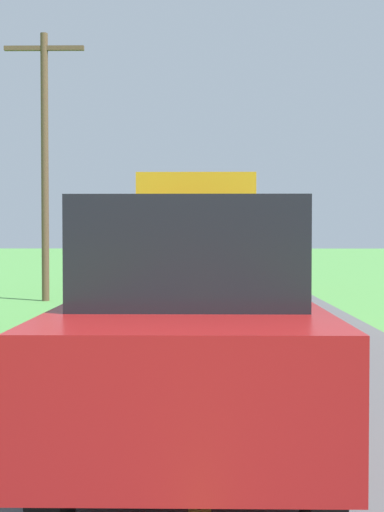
{
  "coord_description": "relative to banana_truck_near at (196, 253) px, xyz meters",
  "views": [
    {
      "loc": [
        0.01,
        -0.86,
        1.75
      ],
      "look_at": [
        -0.16,
        11.2,
        1.4
      ],
      "focal_mm": 46.49,
      "sensor_mm": 36.0,
      "label": 1
    }
  ],
  "objects": [
    {
      "name": "banana_truck_near",
      "position": [
        0.0,
        0.0,
        0.0
      ],
      "size": [
        2.38,
        5.82,
        2.8
      ],
      "color": "#2D2D30",
      "rests_on": "road_surface"
    },
    {
      "name": "banana_truck_far",
      "position": [
        -0.34,
        10.86,
        -0.01
      ],
      "size": [
        2.38,
        5.81,
        2.8
      ],
      "color": "#2D2D30",
      "rests_on": "road_surface"
    },
    {
      "name": "utility_pole_roadside",
      "position": [
        -4.16,
        6.56,
        2.47
      ],
      "size": [
        2.16,
        0.2,
        7.25
      ],
      "color": "brown",
      "rests_on": "ground"
    },
    {
      "name": "following_car",
      "position": [
        0.01,
        -6.43,
        -0.4
      ],
      "size": [
        1.74,
        4.1,
        1.92
      ],
      "color": "maroon",
      "rests_on": "road_surface"
    }
  ]
}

